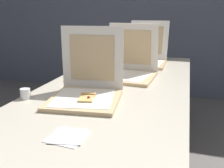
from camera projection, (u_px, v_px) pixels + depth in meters
wall_back at (158, 4)px, 3.48m from camera, size 10.00×0.10×2.60m
table at (116, 91)px, 1.71m from camera, size 0.95×2.31×0.73m
pizza_box_front at (86, 90)px, 1.42m from camera, size 0.42×0.43×0.40m
pizza_box_middle at (129, 70)px, 1.88m from camera, size 0.40×0.40×0.39m
pizza_box_back at (145, 58)px, 2.35m from camera, size 0.38×0.48×0.39m
cup_white_mid at (72, 76)px, 1.81m from camera, size 0.06×0.06×0.06m
cup_white_near_left at (25, 94)px, 1.43m from camera, size 0.06×0.06×0.06m
cup_white_far at (106, 67)px, 2.11m from camera, size 0.06×0.06×0.06m
napkin_pile at (68, 136)px, 1.01m from camera, size 0.16×0.16×0.01m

